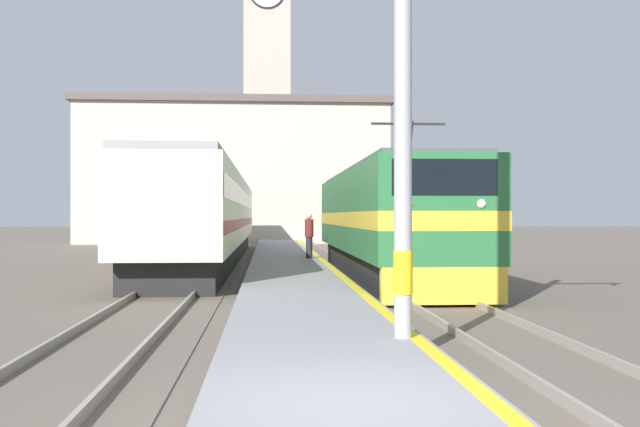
{
  "coord_description": "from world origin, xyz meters",
  "views": [
    {
      "loc": [
        -0.76,
        -6.64,
        2.01
      ],
      "look_at": [
        1.13,
        20.67,
        2.09
      ],
      "focal_mm": 42.0,
      "sensor_mm": 36.0,
      "label": 1
    }
  ],
  "objects_px": {
    "person_on_platform": "(309,234)",
    "clock_tower": "(267,73)",
    "locomotive_train": "(384,221)",
    "passenger_train": "(211,215)",
    "catenary_mast": "(408,44)"
  },
  "relations": [
    {
      "from": "person_on_platform",
      "to": "clock_tower",
      "type": "height_order",
      "value": "clock_tower"
    },
    {
      "from": "locomotive_train",
      "to": "passenger_train",
      "type": "bearing_deg",
      "value": 124.89
    },
    {
      "from": "locomotive_train",
      "to": "clock_tower",
      "type": "relative_size",
      "value": 0.65
    },
    {
      "from": "clock_tower",
      "to": "person_on_platform",
      "type": "bearing_deg",
      "value": -86.98
    },
    {
      "from": "catenary_mast",
      "to": "clock_tower",
      "type": "distance_m",
      "value": 52.62
    },
    {
      "from": "locomotive_train",
      "to": "catenary_mast",
      "type": "distance_m",
      "value": 14.47
    },
    {
      "from": "passenger_train",
      "to": "person_on_platform",
      "type": "height_order",
      "value": "passenger_train"
    },
    {
      "from": "person_on_platform",
      "to": "clock_tower",
      "type": "distance_m",
      "value": 34.89
    },
    {
      "from": "passenger_train",
      "to": "catenary_mast",
      "type": "distance_m",
      "value": 23.72
    },
    {
      "from": "catenary_mast",
      "to": "person_on_platform",
      "type": "xyz_separation_m",
      "value": [
        -0.32,
        19.22,
        -3.11
      ]
    },
    {
      "from": "catenary_mast",
      "to": "person_on_platform",
      "type": "distance_m",
      "value": 19.47
    },
    {
      "from": "locomotive_train",
      "to": "catenary_mast",
      "type": "bearing_deg",
      "value": -97.56
    },
    {
      "from": "locomotive_train",
      "to": "passenger_train",
      "type": "relative_size",
      "value": 0.55
    },
    {
      "from": "clock_tower",
      "to": "catenary_mast",
      "type": "bearing_deg",
      "value": -87.75
    },
    {
      "from": "clock_tower",
      "to": "locomotive_train",
      "type": "bearing_deg",
      "value": -84.07
    }
  ]
}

